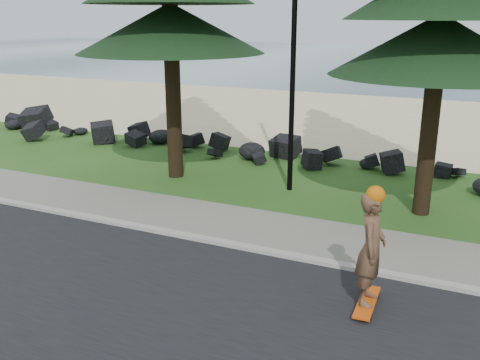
{
  "coord_description": "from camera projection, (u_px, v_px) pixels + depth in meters",
  "views": [
    {
      "loc": [
        4.59,
        -10.03,
        4.59
      ],
      "look_at": [
        -0.02,
        0.0,
        1.17
      ],
      "focal_mm": 40.0,
      "sensor_mm": 36.0,
      "label": 1
    }
  ],
  "objects": [
    {
      "name": "kerb",
      "position": [
        223.0,
        243.0,
        11.1
      ],
      "size": [
        160.0,
        0.2,
        0.1
      ],
      "primitive_type": "cube",
      "color": "#AAA599",
      "rests_on": "ground"
    },
    {
      "name": "road",
      "position": [
        116.0,
        335.0,
        7.99
      ],
      "size": [
        160.0,
        7.0,
        0.02
      ],
      "primitive_type": "cube",
      "color": "black",
      "rests_on": "ground"
    },
    {
      "name": "seawall_boulders",
      "position": [
        315.0,
        168.0,
        16.75
      ],
      "size": [
        60.0,
        2.4,
        1.1
      ],
      "primitive_type": null,
      "color": "black",
      "rests_on": "ground"
    },
    {
      "name": "skateboarder",
      "position": [
        371.0,
        249.0,
        8.44
      ],
      "size": [
        0.47,
        1.13,
        2.08
      ],
      "rotation": [
        0.0,
        0.0,
        1.61
      ],
      "color": "#D84B0C",
      "rests_on": "ground"
    },
    {
      "name": "lamp_post",
      "position": [
        294.0,
        34.0,
        13.45
      ],
      "size": [
        0.25,
        0.14,
        8.14
      ],
      "color": "black",
      "rests_on": "ground"
    },
    {
      "name": "beach_sand",
      "position": [
        373.0,
        119.0,
        24.48
      ],
      "size": [
        160.0,
        15.0,
        0.01
      ],
      "primitive_type": "cube",
      "color": "beige",
      "rests_on": "ground"
    },
    {
      "name": "ground",
      "position": [
        241.0,
        230.0,
        11.9
      ],
      "size": [
        160.0,
        160.0,
        0.0
      ],
      "primitive_type": "plane",
      "color": "#2A551A",
      "rests_on": "ground"
    },
    {
      "name": "ocean",
      "position": [
        443.0,
        60.0,
        56.15
      ],
      "size": [
        160.0,
        58.0,
        0.01
      ],
      "primitive_type": "cube",
      "color": "#345264",
      "rests_on": "ground"
    },
    {
      "name": "sidewalk",
      "position": [
        245.0,
        225.0,
        12.06
      ],
      "size": [
        160.0,
        2.0,
        0.08
      ],
      "primitive_type": "cube",
      "color": "gray",
      "rests_on": "ground"
    }
  ]
}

